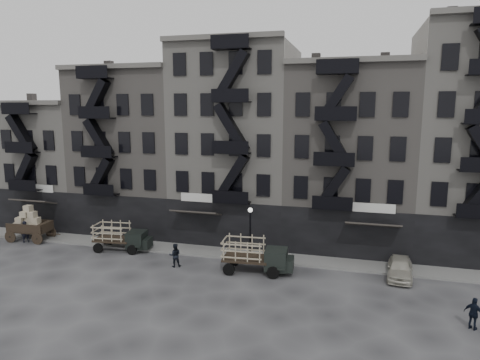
% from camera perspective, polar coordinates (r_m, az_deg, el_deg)
% --- Properties ---
extents(ground, '(140.00, 140.00, 0.00)m').
position_cam_1_polar(ground, '(32.24, -5.09, -11.84)').
color(ground, '#38383A').
rests_on(ground, ground).
extents(sidewalk, '(55.00, 2.50, 0.15)m').
position_cam_1_polar(sidewalk, '(35.52, -2.97, -9.60)').
color(sidewalk, slate).
rests_on(sidewalk, ground).
extents(building_west, '(10.00, 11.35, 13.20)m').
position_cam_1_polar(building_west, '(49.01, -23.49, 2.12)').
color(building_west, '#A39E95').
rests_on(building_west, ground).
extents(building_midwest, '(10.00, 11.35, 16.20)m').
position_cam_1_polar(building_midwest, '(43.31, -13.20, 3.77)').
color(building_midwest, slate).
rests_on(building_midwest, ground).
extents(building_center, '(10.00, 11.35, 18.20)m').
position_cam_1_polar(building_center, '(39.46, -0.32, 4.92)').
color(building_center, '#A39E95').
rests_on(building_center, ground).
extents(building_mideast, '(10.00, 11.35, 16.20)m').
position_cam_1_polar(building_mideast, '(38.14, 14.34, 2.93)').
color(building_mideast, slate).
rests_on(building_mideast, ground).
extents(building_east, '(10.00, 11.35, 19.20)m').
position_cam_1_polar(building_east, '(39.15, 29.26, 4.36)').
color(building_east, '#A39E95').
rests_on(building_east, ground).
extents(lamp_post, '(0.36, 0.36, 4.28)m').
position_cam_1_polar(lamp_post, '(32.85, 1.37, -6.25)').
color(lamp_post, black).
rests_on(lamp_post, ground).
extents(wagon, '(3.85, 2.25, 3.15)m').
position_cam_1_polar(wagon, '(42.65, -26.34, -4.89)').
color(wagon, black).
rests_on(wagon, ground).
extents(stake_truck_west, '(4.84, 2.37, 2.35)m').
position_cam_1_polar(stake_truck_west, '(37.09, -15.60, -7.06)').
color(stake_truck_west, black).
rests_on(stake_truck_west, ground).
extents(stake_truck_east, '(5.17, 2.38, 2.53)m').
position_cam_1_polar(stake_truck_east, '(31.22, 2.10, -9.71)').
color(stake_truck_east, black).
rests_on(stake_truck_east, ground).
extents(car_east, '(2.03, 4.26, 1.40)m').
position_cam_1_polar(car_east, '(32.54, 20.55, -10.92)').
color(car_east, '#AFAB9D').
rests_on(car_east, ground).
extents(pedestrian_west, '(0.80, 0.83, 1.92)m').
position_cam_1_polar(pedestrian_west, '(42.36, -26.69, -6.19)').
color(pedestrian_west, black).
rests_on(pedestrian_west, ground).
extents(pedestrian_mid, '(1.07, 0.98, 1.80)m').
position_cam_1_polar(pedestrian_mid, '(32.76, -8.66, -9.88)').
color(pedestrian_mid, black).
rests_on(pedestrian_mid, ground).
extents(policeman, '(1.11, 0.96, 1.79)m').
position_cam_1_polar(policeman, '(27.09, 28.74, -15.38)').
color(policeman, black).
rests_on(policeman, ground).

